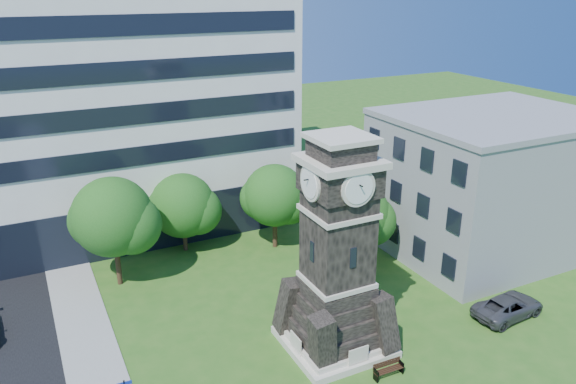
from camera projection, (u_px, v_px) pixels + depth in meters
ground at (304, 381)px, 28.88m from camera, size 160.00×160.00×0.00m
sidewalk at (97, 377)px, 29.10m from camera, size 3.00×70.00×0.06m
clock_tower at (337, 261)px, 29.95m from camera, size 5.40×5.40×12.22m
office_tall at (117, 50)px, 44.22m from camera, size 26.20×15.11×28.60m
office_low at (490, 182)px, 42.08m from camera, size 15.20×12.20×10.40m
car_east_lot at (508, 306)px, 34.30m from camera, size 4.93×2.57×1.33m
park_bench at (388, 368)px, 29.11m from camera, size 1.69×0.45×0.87m
tree_nw at (114, 219)px, 36.62m from camera, size 5.81×5.29×7.58m
tree_nc at (184, 207)px, 41.86m from camera, size 5.34×4.85×6.08m
tree_ne at (275, 197)px, 42.21m from camera, size 5.20×4.73×6.62m
tree_east at (357, 217)px, 39.24m from camera, size 5.24×4.76×6.43m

